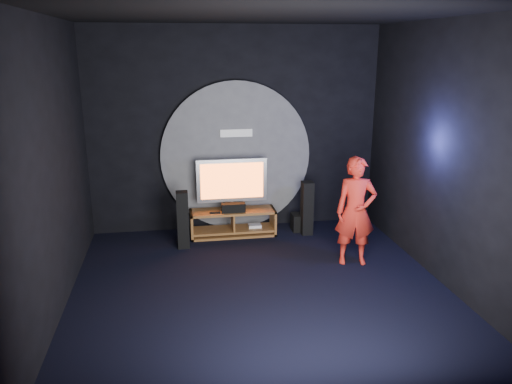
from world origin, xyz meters
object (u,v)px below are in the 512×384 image
at_px(tower_speaker_left, 183,220).
at_px(tower_speaker_right, 307,208).
at_px(tv, 232,182).
at_px(subwoofer, 300,222).
at_px(player, 356,211).
at_px(media_console, 233,224).

xyz_separation_m(tower_speaker_left, tower_speaker_right, (2.12, 0.26, 0.00)).
bearing_deg(tower_speaker_left, tower_speaker_right, 6.89).
bearing_deg(tower_speaker_right, tower_speaker_left, -173.11).
distance_m(tv, tower_speaker_right, 1.37).
bearing_deg(subwoofer, player, -72.64).
height_order(tower_speaker_left, subwoofer, tower_speaker_left).
height_order(media_console, subwoofer, media_console).
relative_size(tower_speaker_right, player, 0.58).
xyz_separation_m(subwoofer, player, (0.46, -1.47, 0.66)).
bearing_deg(media_console, player, -41.17).
xyz_separation_m(tv, tower_speaker_right, (1.27, -0.22, -0.46)).
bearing_deg(subwoofer, tower_speaker_left, -167.84).
relative_size(media_console, player, 0.90).
xyz_separation_m(media_console, tower_speaker_right, (1.26, -0.15, 0.27)).
height_order(media_console, tower_speaker_right, tower_speaker_right).
relative_size(tv, tower_speaker_right, 1.28).
bearing_deg(media_console, subwoofer, 1.52).
xyz_separation_m(tower_speaker_right, player, (0.38, -1.28, 0.34)).
xyz_separation_m(media_console, player, (1.64, -1.44, 0.62)).
relative_size(media_console, tv, 1.22).
height_order(tower_speaker_right, player, player).
distance_m(tower_speaker_left, player, 2.73).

